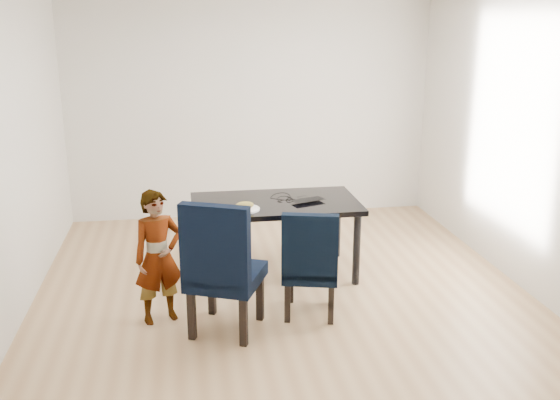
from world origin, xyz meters
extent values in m
cube|color=tan|center=(0.00, 0.00, -0.01)|extent=(4.50, 5.00, 0.01)
cube|color=silver|center=(0.00, 2.50, 1.35)|extent=(4.50, 0.01, 2.70)
cube|color=silver|center=(0.00, -2.50, 1.35)|extent=(4.50, 0.01, 2.70)
cube|color=white|center=(-2.25, 0.00, 1.35)|extent=(0.01, 5.00, 2.70)
cube|color=beige|center=(2.25, 0.00, 1.35)|extent=(0.01, 5.00, 2.70)
cube|color=black|center=(0.00, 0.50, 0.38)|extent=(1.60, 0.90, 0.75)
cube|color=black|center=(-0.56, -0.57, 0.56)|extent=(0.72, 0.73, 1.12)
cube|color=black|center=(0.17, -0.39, 0.48)|extent=(0.56, 0.57, 0.95)
imported|color=orange|center=(-1.09, -0.32, 0.56)|extent=(0.48, 0.40, 1.13)
cylinder|color=white|center=(-0.32, 0.27, 0.76)|extent=(0.33, 0.33, 0.02)
ellipsoid|color=olive|center=(-0.32, 0.26, 0.80)|extent=(0.18, 0.11, 0.07)
imported|color=black|center=(0.30, 0.47, 0.76)|extent=(0.37, 0.29, 0.02)
torus|color=black|center=(0.11, 0.52, 0.75)|extent=(0.18, 0.18, 0.01)
camera|label=1|loc=(-0.85, -5.19, 2.45)|focal=40.00mm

